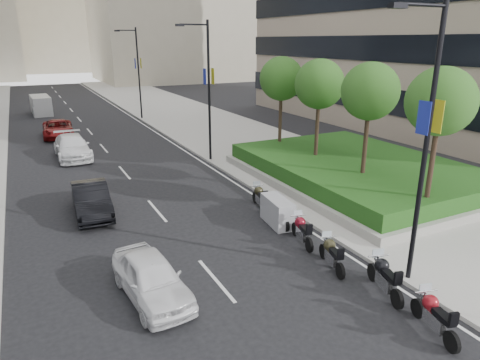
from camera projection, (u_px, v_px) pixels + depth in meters
ground at (324, 336)px, 11.85m from camera, size 160.00×160.00×0.00m
sidewalk_right at (206, 124)px, 41.12m from camera, size 10.00×100.00×0.15m
lane_edge at (153, 130)px, 38.86m from camera, size 0.12×100.00×0.01m
lane_centre at (93, 136)px, 36.62m from camera, size 0.12×100.00×0.01m
planter at (357, 177)px, 24.52m from camera, size 10.00×14.00×0.40m
hedge at (358, 167)px, 24.33m from camera, size 9.40×13.40×0.80m
tree_0 at (441, 102)px, 17.21m from camera, size 2.80×2.80×6.30m
tree_1 at (370, 92)px, 20.60m from camera, size 2.80×2.80×6.30m
tree_2 at (319, 85)px, 23.99m from camera, size 2.80×2.80×6.30m
tree_3 at (281, 79)px, 27.38m from camera, size 2.80×2.80×6.30m
lamp_post_0 at (424, 135)px, 12.90m from camera, size 2.34×0.45×9.00m
lamp_post_1 at (207, 85)px, 27.31m from camera, size 2.34×0.45×9.00m
lamp_post_2 at (137, 69)px, 42.56m from camera, size 2.34×0.45×9.00m
motorcycle_1 at (434, 315)px, 11.82m from camera, size 0.81×2.05×1.04m
motorcycle_2 at (385, 277)px, 13.69m from camera, size 0.90×2.15×1.10m
motorcycle_3 at (332, 254)px, 15.25m from camera, size 0.77×2.00×1.01m
motorcycle_4 at (302, 230)px, 17.10m from camera, size 0.75×2.05×1.04m
motorcycle_5 at (277, 212)px, 18.82m from camera, size 1.04×2.11×1.21m
motorcycle_6 at (260, 197)px, 20.73m from camera, size 0.68×2.04×1.02m
car_a at (151, 278)px, 13.43m from camera, size 1.98×4.19×1.39m
car_b at (91, 199)px, 19.93m from camera, size 1.76×4.50×1.46m
car_c at (72, 147)px, 29.58m from camera, size 2.19×5.33×1.54m
car_d at (58, 129)px, 35.95m from camera, size 2.62×5.22×1.42m
delivery_van at (41, 106)px, 46.79m from camera, size 2.02×4.84×2.00m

